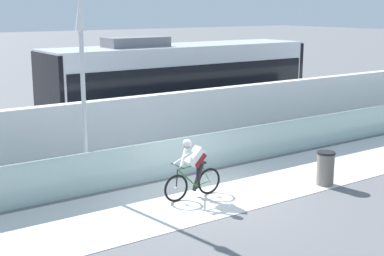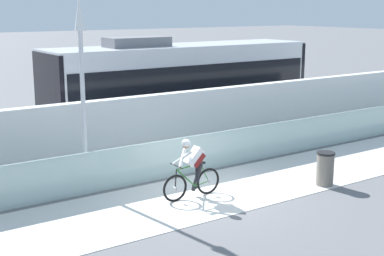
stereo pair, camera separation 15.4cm
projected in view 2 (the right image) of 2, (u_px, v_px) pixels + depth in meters
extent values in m
plane|color=slate|center=(207.00, 194.00, 14.79)|extent=(200.00, 200.00, 0.00)
cube|color=silver|center=(207.00, 194.00, 14.79)|extent=(32.00, 3.20, 0.01)
cube|color=#ADC6C1|center=(169.00, 158.00, 16.16)|extent=(32.00, 0.05, 1.14)
cube|color=white|center=(139.00, 130.00, 17.50)|extent=(32.00, 0.36, 2.17)
cube|color=#595654|center=(106.00, 147.00, 19.73)|extent=(32.00, 0.08, 0.01)
cube|color=#595654|center=(89.00, 140.00, 20.89)|extent=(32.00, 0.08, 0.01)
cube|color=silver|center=(182.00, 84.00, 21.97)|extent=(11.00, 2.50, 3.10)
cube|color=black|center=(182.00, 75.00, 21.90)|extent=(10.56, 2.54, 1.04)
cube|color=#4C4C51|center=(182.00, 118.00, 22.26)|extent=(10.78, 2.53, 0.28)
cube|color=slate|center=(137.00, 42.00, 20.51)|extent=(2.40, 1.10, 0.36)
cube|color=#232326|center=(102.00, 133.00, 20.35)|extent=(1.40, 1.88, 0.20)
cylinder|color=black|center=(111.00, 138.00, 19.79)|extent=(0.60, 0.10, 0.60)
cylinder|color=black|center=(94.00, 131.00, 20.94)|extent=(0.60, 0.10, 0.60)
cube|color=#232326|center=(249.00, 113.00, 24.25)|extent=(1.40, 1.88, 0.20)
cylinder|color=black|center=(260.00, 117.00, 23.68)|extent=(0.60, 0.10, 0.60)
cylinder|color=black|center=(238.00, 112.00, 24.84)|extent=(0.60, 0.10, 0.60)
cube|color=black|center=(49.00, 96.00, 18.96)|extent=(0.16, 2.54, 2.94)
cube|color=black|center=(282.00, 75.00, 24.99)|extent=(0.16, 2.54, 2.94)
torus|color=black|center=(175.00, 188.00, 14.16)|extent=(0.72, 0.06, 0.72)
cylinder|color=#99999E|center=(175.00, 188.00, 14.16)|extent=(0.07, 0.10, 0.07)
torus|color=black|center=(208.00, 181.00, 14.74)|extent=(0.72, 0.06, 0.72)
cylinder|color=#99999E|center=(208.00, 181.00, 14.74)|extent=(0.07, 0.10, 0.07)
cylinder|color=#337233|center=(186.00, 178.00, 14.30)|extent=(0.60, 0.04, 0.58)
cylinder|color=#337233|center=(198.00, 175.00, 14.51)|extent=(0.22, 0.04, 0.59)
cylinder|color=#337233|center=(189.00, 167.00, 14.29)|extent=(0.76, 0.04, 0.07)
cylinder|color=#337233|center=(202.00, 184.00, 14.63)|extent=(0.43, 0.03, 0.09)
cylinder|color=#337233|center=(204.00, 172.00, 14.62)|extent=(0.27, 0.02, 0.53)
cylinder|color=black|center=(176.00, 179.00, 14.13)|extent=(0.08, 0.03, 0.49)
cube|color=black|center=(201.00, 163.00, 14.49)|extent=(0.24, 0.10, 0.05)
cylinder|color=black|center=(177.00, 166.00, 14.07)|extent=(0.03, 0.58, 0.03)
cylinder|color=#262628|center=(195.00, 186.00, 14.52)|extent=(0.18, 0.02, 0.18)
cube|color=silver|center=(194.00, 156.00, 14.33)|extent=(0.50, 0.28, 0.51)
cube|color=maroon|center=(197.00, 159.00, 14.40)|extent=(0.38, 0.30, 0.38)
sphere|color=#997051|center=(186.00, 145.00, 14.12)|extent=(0.20, 0.20, 0.20)
sphere|color=silver|center=(186.00, 143.00, 14.11)|extent=(0.23, 0.23, 0.23)
cylinder|color=silver|center=(182.00, 158.00, 14.13)|extent=(0.44, 0.41, 0.41)
cylinder|color=silver|center=(182.00, 158.00, 14.13)|extent=(0.44, 0.41, 0.41)
cylinder|color=black|center=(197.00, 177.00, 14.51)|extent=(0.29, 0.33, 0.80)
cylinder|color=black|center=(197.00, 172.00, 14.48)|extent=(0.29, 0.33, 0.54)
cylinder|color=gray|center=(87.00, 186.00, 15.13)|extent=(0.24, 0.24, 0.20)
cylinder|color=silver|center=(84.00, 111.00, 14.68)|extent=(0.12, 0.12, 4.20)
cone|color=white|center=(79.00, 13.00, 14.13)|extent=(0.28, 0.28, 0.90)
cylinder|color=slate|center=(325.00, 170.00, 15.45)|extent=(0.48, 0.48, 0.90)
cylinder|color=black|center=(326.00, 153.00, 15.35)|extent=(0.51, 0.51, 0.06)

